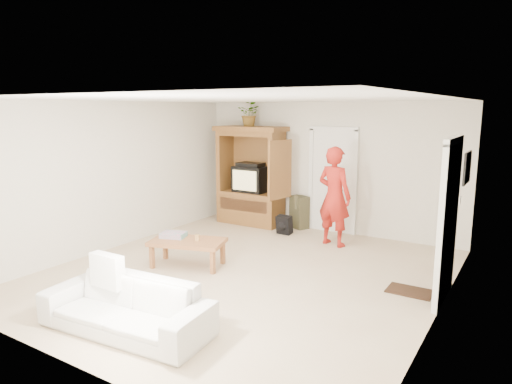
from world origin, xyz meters
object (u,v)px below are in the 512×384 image
at_px(man, 334,196).
at_px(coffee_table, 188,243).
at_px(sofa, 126,306).
at_px(armoire, 252,182).

distance_m(man, coffee_table, 2.80).
relative_size(man, sofa, 0.91).
height_order(sofa, coffee_table, sofa).
bearing_deg(coffee_table, sofa, -85.78).
bearing_deg(sofa, coffee_table, 107.02).
height_order(armoire, coffee_table, armoire).
xyz_separation_m(sofa, coffee_table, (-0.82, 2.02, 0.08)).
height_order(man, sofa, man).
xyz_separation_m(armoire, coffee_table, (0.61, -2.86, -0.54)).
distance_m(armoire, man, 2.20).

